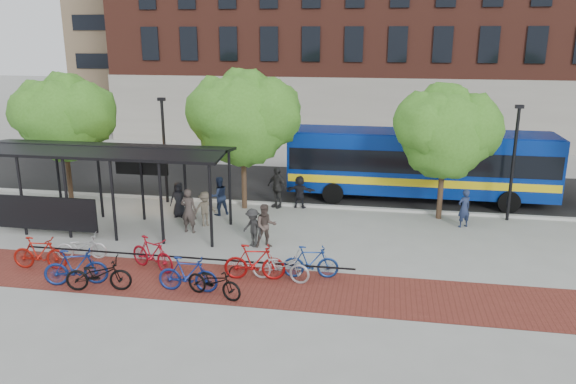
% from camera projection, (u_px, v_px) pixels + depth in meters
% --- Properties ---
extents(ground, '(160.00, 160.00, 0.00)m').
position_uv_depth(ground, '(296.00, 235.00, 23.16)').
color(ground, '#9E9E99').
rests_on(ground, ground).
extents(asphalt_street, '(160.00, 8.00, 0.01)m').
position_uv_depth(asphalt_street, '(319.00, 185.00, 30.74)').
color(asphalt_street, black).
rests_on(asphalt_street, ground).
extents(curb, '(160.00, 0.25, 0.12)m').
position_uv_depth(curb, '(309.00, 206.00, 26.94)').
color(curb, '#B7B7B2').
rests_on(curb, ground).
extents(brick_strip, '(24.00, 3.00, 0.01)m').
position_uv_depth(brick_strip, '(213.00, 283.00, 18.76)').
color(brick_strip, maroon).
rests_on(brick_strip, ground).
extents(bike_rack_rail, '(12.00, 0.05, 0.95)m').
position_uv_depth(bike_rack_rail, '(185.00, 269.00, 19.83)').
color(bike_rack_rail, black).
rests_on(bike_rack_rail, ground).
extents(building_brick, '(55.00, 14.00, 20.00)m').
position_uv_depth(building_brick, '(477.00, 7.00, 43.40)').
color(building_brick, brown).
rests_on(building_brick, ground).
extents(bus_shelter, '(10.60, 3.07, 3.60)m').
position_uv_depth(bus_shelter, '(101.00, 159.00, 23.25)').
color(bus_shelter, black).
rests_on(bus_shelter, ground).
extents(tree_a, '(4.90, 4.00, 6.18)m').
position_uv_depth(tree_a, '(65.00, 115.00, 27.16)').
color(tree_a, '#382619').
rests_on(tree_a, ground).
extents(tree_b, '(5.15, 4.20, 6.47)m').
position_uv_depth(tree_b, '(245.00, 115.00, 25.60)').
color(tree_b, '#382619').
rests_on(tree_b, ground).
extents(tree_c, '(4.66, 3.80, 5.92)m').
position_uv_depth(tree_c, '(447.00, 129.00, 24.22)').
color(tree_c, '#382619').
rests_on(tree_c, ground).
extents(lamp_post_left, '(0.35, 0.20, 5.12)m').
position_uv_depth(lamp_post_left, '(164.00, 147.00, 26.99)').
color(lamp_post_left, black).
rests_on(lamp_post_left, ground).
extents(lamp_post_right, '(0.35, 0.20, 5.12)m').
position_uv_depth(lamp_post_right, '(514.00, 160.00, 24.32)').
color(lamp_post_right, black).
rests_on(lamp_post_right, ground).
extents(bus, '(12.78, 3.10, 3.45)m').
position_uv_depth(bus, '(419.00, 161.00, 27.57)').
color(bus, navy).
rests_on(bus, ground).
extents(bike_1, '(2.02, 0.71, 1.19)m').
position_uv_depth(bike_1, '(40.00, 253.00, 19.70)').
color(bike_1, maroon).
rests_on(bike_1, ground).
extents(bike_2, '(1.93, 1.04, 0.96)m').
position_uv_depth(bike_2, '(81.00, 247.00, 20.62)').
color(bike_2, '#B6B6B9').
rests_on(bike_2, ground).
extents(bike_3, '(2.15, 1.15, 1.24)m').
position_uv_depth(bike_3, '(76.00, 267.00, 18.44)').
color(bike_3, navy).
rests_on(bike_3, ground).
extents(bike_4, '(2.22, 1.14, 1.11)m').
position_uv_depth(bike_4, '(99.00, 274.00, 18.07)').
color(bike_4, black).
rests_on(bike_4, ground).
extents(bike_5, '(2.06, 1.34, 1.20)m').
position_uv_depth(bike_5, '(152.00, 254.00, 19.64)').
color(bike_5, maroon).
rests_on(bike_5, ground).
extents(bike_7, '(1.99, 0.61, 1.19)m').
position_uv_depth(bike_7, '(188.00, 274.00, 17.97)').
color(bike_7, navy).
rests_on(bike_7, ground).
extents(bike_8, '(2.09, 1.24, 1.04)m').
position_uv_depth(bike_8, '(214.00, 282.00, 17.62)').
color(bike_8, black).
rests_on(bike_8, ground).
extents(bike_9, '(2.13, 0.82, 1.25)m').
position_uv_depth(bike_9, '(255.00, 262.00, 18.85)').
color(bike_9, maroon).
rests_on(bike_9, ground).
extents(bike_10, '(2.13, 1.00, 1.08)m').
position_uv_depth(bike_10, '(280.00, 266.00, 18.76)').
color(bike_10, '#A5A4A7').
rests_on(bike_10, ground).
extents(bike_11, '(1.96, 0.78, 1.15)m').
position_uv_depth(bike_11, '(311.00, 262.00, 18.99)').
color(bike_11, navy).
rests_on(bike_11, ground).
extents(pedestrian_0, '(0.83, 0.58, 1.62)m').
position_uv_depth(pedestrian_0, '(179.00, 199.00, 25.32)').
color(pedestrian_0, black).
rests_on(pedestrian_0, ground).
extents(pedestrian_1, '(0.73, 0.51, 1.90)m').
position_uv_depth(pedestrian_1, '(189.00, 211.00, 23.26)').
color(pedestrian_1, '#3B322F').
rests_on(pedestrian_1, ground).
extents(pedestrian_2, '(1.10, 1.07, 1.79)m').
position_uv_depth(pedestrian_2, '(219.00, 196.00, 25.55)').
color(pedestrian_2, '#1B2640').
rests_on(pedestrian_2, ground).
extents(pedestrian_3, '(1.14, 1.00, 1.53)m').
position_uv_depth(pedestrian_3, '(205.00, 209.00, 24.10)').
color(pedestrian_3, brown).
rests_on(pedestrian_3, ground).
extents(pedestrian_4, '(1.24, 1.02, 1.98)m').
position_uv_depth(pedestrian_4, '(277.00, 187.00, 26.66)').
color(pedestrian_4, '#272727').
rests_on(pedestrian_4, ground).
extents(pedestrian_5, '(1.49, 0.56, 1.57)m').
position_uv_depth(pedestrian_5, '(300.00, 192.00, 26.62)').
color(pedestrian_5, black).
rests_on(pedestrian_5, ground).
extents(pedestrian_7, '(0.73, 0.65, 1.67)m').
position_uv_depth(pedestrian_7, '(464.00, 208.00, 23.94)').
color(pedestrian_7, '#1E2847').
rests_on(pedestrian_7, ground).
extents(pedestrian_8, '(1.03, 0.94, 1.73)m').
position_uv_depth(pedestrian_8, '(266.00, 226.00, 21.66)').
color(pedestrian_8, '#4B3E38').
rests_on(pedestrian_8, ground).
extents(pedestrian_9, '(1.14, 1.03, 1.53)m').
position_uv_depth(pedestrian_9, '(253.00, 228.00, 21.77)').
color(pedestrian_9, '#262626').
rests_on(pedestrian_9, ground).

